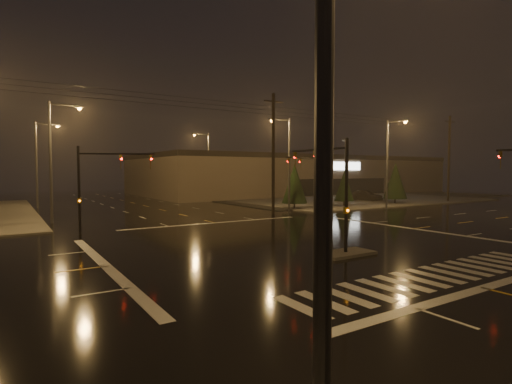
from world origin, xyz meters
The scene contains 23 objects.
ground centered at (0.00, 0.00, 0.00)m, with size 140.00×140.00×0.00m, color black.
sidewalk_ne centered at (30.00, 30.00, 0.06)m, with size 36.00×36.00×0.12m, color #4D4A44.
median_island centered at (0.00, -4.00, 0.07)m, with size 3.00×1.60×0.15m, color #4D4A44.
crosswalk centered at (0.00, -9.00, 0.01)m, with size 15.00×2.60×0.01m, color beige.
stop_bar_near centered at (0.00, -11.00, 0.01)m, with size 16.00×0.50×0.01m, color beige.
stop_bar_far centered at (0.00, 11.00, 0.01)m, with size 16.00×0.50×0.01m, color beige.
parking_lot centered at (35.00, 28.00, 0.04)m, with size 50.00×24.00×0.08m, color black.
retail_building centered at (35.00, 45.99, 3.84)m, with size 60.20×28.30×7.20m.
signal_mast_median centered at (0.00, -3.07, 3.75)m, with size 0.25×4.59×6.00m.
signal_mast_ne centered at (9.50, 10.14, 3.79)m, with size 4.84×1.86×6.00m.
signal_mast_nw centered at (-9.50, 10.14, 3.79)m, with size 4.84×1.86×6.00m.
streetlight_0 centered at (-11.18, -15.00, 5.80)m, with size 2.77×0.32×10.00m.
streetlight_1 centered at (-11.18, 18.00, 5.80)m, with size 2.77×0.32×10.00m.
streetlight_2 centered at (-11.18, 34.00, 5.80)m, with size 2.77×0.32×10.00m.
streetlight_3 centered at (11.18, 16.00, 5.80)m, with size 2.77×0.32×10.00m.
streetlight_4 centered at (11.18, 36.00, 5.80)m, with size 2.77×0.32×10.00m.
streetlight_6 centered at (22.00, 11.18, 5.80)m, with size 0.32×2.77×10.00m.
utility_pole_1 centered at (8.00, 14.00, 6.13)m, with size 2.20×0.32×12.00m.
utility_pole_2 centered at (38.00, 14.00, 6.13)m, with size 2.20×0.32×12.00m.
conifer_0 centered at (12.97, 16.91, 2.93)m, with size 2.86×2.86×5.17m.
conifer_1 centered at (20.02, 16.21, 2.53)m, with size 2.35×2.35×4.37m.
conifer_2 centered at (28.68, 15.61, 3.06)m, with size 3.03×3.03×5.43m.
car_parked centered at (29.19, 21.20, 0.85)m, with size 2.00×4.98×1.70m, color black.
Camera 1 is at (-14.86, -18.72, 4.31)m, focal length 28.00 mm.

